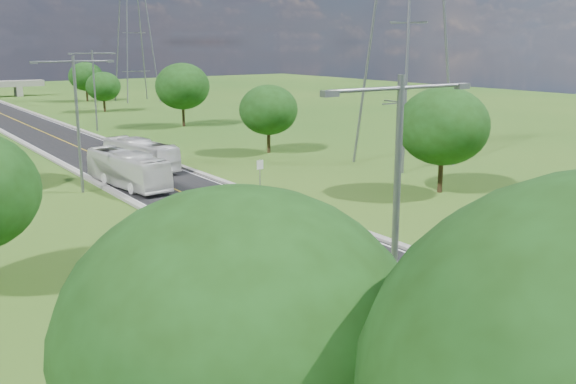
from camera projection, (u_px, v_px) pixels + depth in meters
name	position (u px, v px, depth m)	size (l,w,h in m)	color
ground	(97.00, 156.00, 63.12)	(260.00, 260.00, 0.00)	#235417
road	(78.00, 148.00, 67.93)	(8.00, 150.00, 0.06)	black
curb_left	(37.00, 151.00, 65.57)	(0.50, 150.00, 0.22)	gray
curb_right	(117.00, 143.00, 70.25)	(0.50, 150.00, 0.22)	gray
speed_limit_sign	(260.00, 170.00, 47.95)	(0.55, 0.09, 2.40)	slate
streetlight_near_left	(396.00, 207.00, 19.93)	(5.90, 0.25, 10.00)	slate
streetlight_mid_left	(77.00, 113.00, 46.42)	(5.90, 0.25, 10.00)	slate
streetlight_far_right	(94.00, 83.00, 79.52)	(5.90, 0.25, 10.00)	slate
power_tower_near	(409.00, 6.00, 55.99)	(9.00, 6.40, 28.00)	slate
power_tower_far	(134.00, 25.00, 118.40)	(9.00, 6.40, 28.00)	slate
tree_la	(239.00, 341.00, 12.46)	(7.14, 7.14, 8.30)	black
tree_rb	(443.00, 126.00, 46.72)	(6.72, 6.72, 7.82)	black
tree_rc	(268.00, 110.00, 63.97)	(5.88, 5.88, 6.84)	black
tree_rd	(182.00, 86.00, 84.13)	(7.14, 7.14, 8.30)	black
tree_re	(103.00, 86.00, 102.30)	(5.46, 5.46, 6.35)	black
tree_rf	(86.00, 76.00, 120.14)	(6.30, 6.30, 7.33)	black
bus_outbound	(140.00, 155.00, 55.90)	(2.20, 9.39, 2.61)	silver
bus_inbound	(128.00, 169.00, 49.22)	(2.30, 9.83, 2.74)	silver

